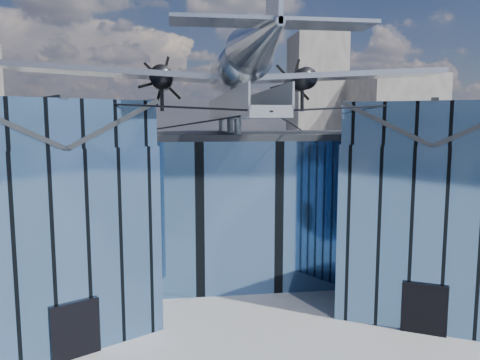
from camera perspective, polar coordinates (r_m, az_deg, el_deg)
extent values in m
plane|color=gray|center=(27.98, 0.60, -15.31)|extent=(120.00, 120.00, 0.00)
cube|color=#5178A5|center=(35.28, -1.60, -2.54)|extent=(28.00, 14.00, 9.50)
cube|color=#25282D|center=(34.79, -1.63, 5.52)|extent=(28.00, 14.00, 0.40)
cube|color=#5178A5|center=(26.11, -22.61, -6.57)|extent=(11.79, 11.43, 9.50)
cube|color=#5178A5|center=(25.42, -23.25, 6.36)|extent=(11.56, 11.20, 2.20)
cube|color=#25282D|center=(26.10, -18.45, 6.58)|extent=(7.98, 9.23, 2.40)
cube|color=#25282D|center=(25.44, -23.38, 8.95)|extent=(4.30, 7.10, 0.18)
cube|color=black|center=(23.50, -19.41, -16.84)|extent=(2.03, 1.32, 2.60)
cube|color=black|center=(27.59, -13.54, -5.49)|extent=(0.34, 0.34, 9.50)
cube|color=#5178A5|center=(29.09, 21.92, -5.16)|extent=(11.79, 11.43, 9.50)
cube|color=#5178A5|center=(28.48, 22.48, 6.43)|extent=(11.56, 11.20, 2.20)
cube|color=#25282D|center=(28.55, 17.93, 6.62)|extent=(7.98, 9.23, 2.40)
cube|color=#25282D|center=(28.58, 27.01, 6.19)|extent=(7.98, 9.23, 2.40)
cube|color=#25282D|center=(28.50, 22.59, 8.74)|extent=(4.30, 7.10, 0.18)
cube|color=black|center=(26.17, 21.54, -14.40)|extent=(2.03, 1.32, 2.60)
cube|color=black|center=(29.41, 13.10, -4.70)|extent=(0.34, 0.34, 9.50)
cube|color=#90969D|center=(29.32, -0.42, 7.95)|extent=(1.80, 21.00, 0.50)
cube|color=#90969D|center=(29.23, -2.19, 9.22)|extent=(0.08, 21.00, 1.10)
cube|color=#90969D|center=(29.47, 1.34, 9.21)|extent=(0.08, 21.00, 1.10)
cylinder|color=#90969D|center=(38.76, -2.31, 6.76)|extent=(0.44, 0.44, 1.35)
cylinder|color=#90969D|center=(32.79, -1.24, 6.69)|extent=(0.44, 0.44, 1.35)
cylinder|color=#90969D|center=(28.83, -0.28, 6.62)|extent=(0.44, 0.44, 1.35)
cylinder|color=#90969D|center=(29.85, -0.55, 9.76)|extent=(0.70, 0.70, 1.40)
cylinder|color=black|center=(21.61, -11.76, 8.87)|extent=(10.55, 6.08, 0.69)
cylinder|color=black|center=(23.44, 15.12, 8.63)|extent=(10.55, 6.08, 0.69)
cylinder|color=black|center=(27.07, -6.19, 6.81)|extent=(6.09, 17.04, 1.19)
cylinder|color=black|center=(27.93, 6.29, 6.82)|extent=(6.09, 17.04, 1.19)
cylinder|color=#AAAFB7|center=(30.00, -0.55, 13.48)|extent=(2.50, 11.00, 2.50)
sphere|color=#AAAFB7|center=(35.43, -1.75, 12.51)|extent=(2.50, 2.50, 2.50)
cube|color=black|center=(34.51, -1.56, 13.80)|extent=(1.60, 1.40, 0.50)
cone|color=#AAAFB7|center=(21.23, 2.78, 16.92)|extent=(2.50, 7.00, 2.50)
cube|color=#AAAFB7|center=(19.15, 4.09, 18.59)|extent=(8.00, 1.80, 0.14)
cube|color=#AAAFB7|center=(30.86, -14.13, 12.53)|extent=(14.00, 3.20, 1.08)
cylinder|color=black|center=(31.28, -9.52, 12.11)|extent=(1.44, 3.20, 1.44)
cone|color=black|center=(33.08, -9.45, 11.84)|extent=(0.70, 0.70, 0.70)
cube|color=black|center=(33.23, -9.44, 11.82)|extent=(1.05, 0.06, 3.33)
cube|color=black|center=(33.23, -9.44, 11.82)|extent=(2.53, 0.06, 2.53)
cube|color=black|center=(33.23, -9.44, 11.82)|extent=(3.33, 0.06, 1.05)
cylinder|color=black|center=(30.60, -9.50, 9.93)|extent=(0.24, 0.24, 1.75)
cube|color=#AAAFB7|center=(32.59, 11.80, 12.30)|extent=(14.00, 3.20, 1.08)
cylinder|color=black|center=(32.42, 7.33, 11.98)|extent=(1.44, 3.20, 1.44)
cone|color=black|center=(34.15, 6.52, 11.74)|extent=(0.70, 0.70, 0.70)
cube|color=black|center=(34.29, 6.45, 11.72)|extent=(1.05, 0.06, 3.33)
cube|color=black|center=(34.29, 6.45, 11.72)|extent=(2.53, 0.06, 2.53)
cube|color=black|center=(34.29, 6.45, 11.72)|extent=(3.33, 0.06, 1.05)
cylinder|color=black|center=(31.76, 7.59, 9.86)|extent=(0.24, 0.24, 1.75)
cube|color=gray|center=(81.88, 18.02, 5.64)|extent=(12.00, 14.00, 18.00)
cube|color=gray|center=(82.23, -19.41, 4.19)|extent=(14.00, 10.00, 14.00)
cube|color=gray|center=(87.51, 9.24, 8.59)|extent=(9.00, 9.00, 26.00)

